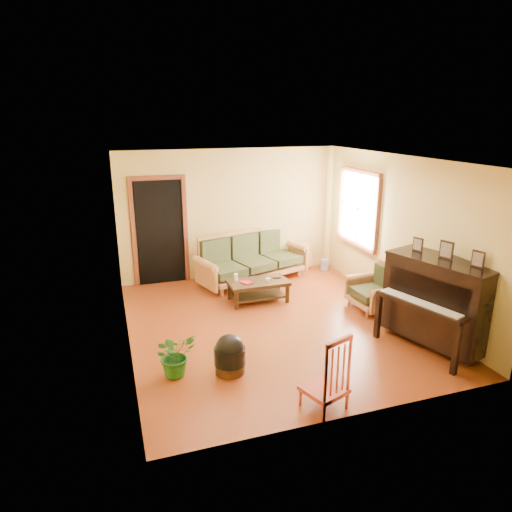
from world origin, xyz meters
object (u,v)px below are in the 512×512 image
object	(u,v)px
ceramic_crock	(325,264)
potted_plant	(175,354)
red_chair	(325,371)
footstool	(230,358)
sofa	(253,258)
armchair	(373,288)
coffee_table	(258,291)
piano	(438,303)

from	to	relation	value
ceramic_crock	potted_plant	distance (m)	4.92
red_chair	potted_plant	world-z (taller)	red_chair
footstool	red_chair	bearing A→B (deg)	-52.35
sofa	potted_plant	world-z (taller)	sofa
armchair	ceramic_crock	xyz separation A→B (m)	(0.20, 2.18, -0.28)
footstool	red_chair	world-z (taller)	red_chair
sofa	potted_plant	size ratio (longest dim) A/B	3.87
armchair	ceramic_crock	distance (m)	2.20
ceramic_crock	potted_plant	size ratio (longest dim) A/B	0.40
red_chair	ceramic_crock	size ratio (longest dim) A/B	3.96
armchair	ceramic_crock	size ratio (longest dim) A/B	3.38
coffee_table	red_chair	xyz separation A→B (m)	(-0.29, -3.20, 0.27)
sofa	armchair	world-z (taller)	sofa
piano	potted_plant	bearing A→B (deg)	157.30
sofa	ceramic_crock	size ratio (longest dim) A/B	9.63
footstool	potted_plant	distance (m)	0.70
coffee_table	footstool	distance (m)	2.41
coffee_table	potted_plant	size ratio (longest dim) A/B	1.82
coffee_table	piano	distance (m)	3.07
armchair	potted_plant	distance (m)	3.68
coffee_table	footstool	size ratio (longest dim) A/B	2.58
coffee_table	ceramic_crock	world-z (taller)	coffee_table
red_chair	ceramic_crock	bearing A→B (deg)	43.88
coffee_table	red_chair	bearing A→B (deg)	-95.16
piano	footstool	world-z (taller)	piano
sofa	coffee_table	bearing A→B (deg)	-120.17
coffee_table	sofa	bearing A→B (deg)	76.79
red_chair	coffee_table	bearing A→B (deg)	65.46
footstool	sofa	bearing A→B (deg)	67.02
sofa	ceramic_crock	xyz separation A→B (m)	(1.69, 0.16, -0.37)
piano	footstool	bearing A→B (deg)	158.87
footstool	red_chair	distance (m)	1.37
armchair	ceramic_crock	bearing A→B (deg)	81.60
armchair	coffee_table	bearing A→B (deg)	147.74
sofa	ceramic_crock	distance (m)	1.74
sofa	armchair	xyz separation A→B (m)	(1.49, -2.01, -0.09)
piano	red_chair	size ratio (longest dim) A/B	1.59
piano	footstool	distance (m)	3.05
piano	armchair	bearing A→B (deg)	79.48
armchair	red_chair	distance (m)	3.02
red_chair	potted_plant	distance (m)	1.93
coffee_table	piano	xyz separation A→B (m)	(1.90, -2.36, 0.46)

